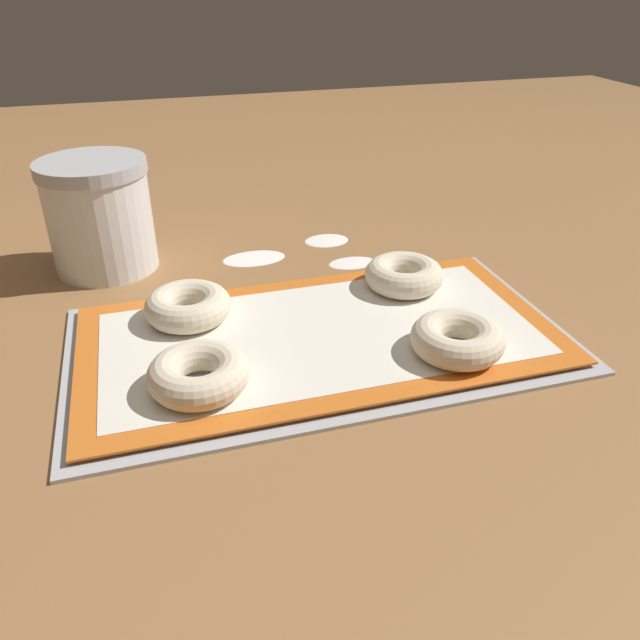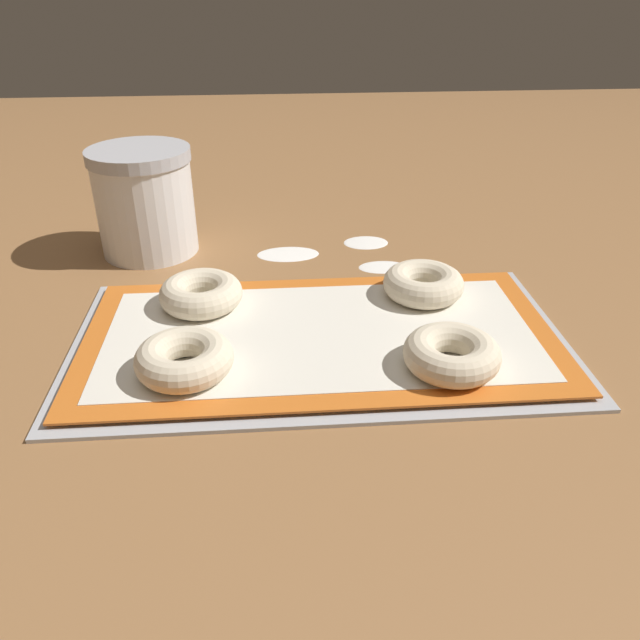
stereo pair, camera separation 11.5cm
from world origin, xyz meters
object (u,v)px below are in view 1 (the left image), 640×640
baking_tray (320,339)px  bagel_back_right (404,275)px  bagel_front_right (457,339)px  bagel_back_left (188,306)px  bagel_front_left (199,374)px  flour_canister (100,216)px

baking_tray → bagel_back_right: 0.15m
bagel_front_right → bagel_back_left: 0.29m
bagel_front_left → bagel_back_left: (0.00, 0.13, 0.00)m
bagel_front_left → bagel_front_right: 0.25m
bagel_front_right → bagel_back_left: size_ratio=1.00×
bagel_back_right → flour_canister: 0.39m
baking_tray → flour_canister: size_ratio=3.65×
bagel_front_left → bagel_back_right: 0.29m
baking_tray → bagel_front_left: bagel_front_left is taller
baking_tray → bagel_front_right: 0.14m
baking_tray → bagel_front_left: bearing=-155.0°
bagel_front_right → bagel_back_left: same height
baking_tray → bagel_front_right: bagel_front_right is taller
bagel_back_left → flour_canister: 0.21m
bagel_back_right → baking_tray: bearing=-149.6°
baking_tray → bagel_back_left: 0.15m
bagel_front_right → bagel_back_right: 0.15m
bagel_back_left → bagel_front_right: bearing=-30.0°
baking_tray → bagel_back_right: size_ratio=5.56×
bagel_back_left → bagel_back_right: size_ratio=1.00×
bagel_front_left → flour_canister: (-0.08, 0.32, 0.04)m
bagel_front_left → flour_canister: bearing=104.4°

